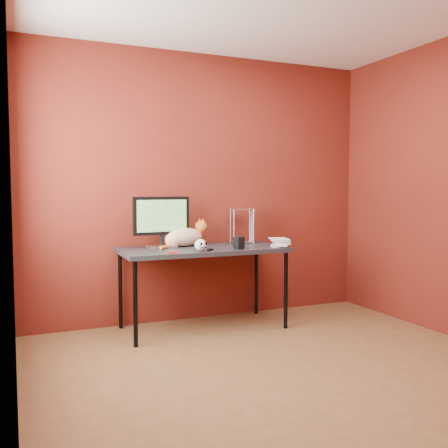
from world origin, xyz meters
name	(u,v)px	position (x,y,z in m)	size (l,w,h in m)	color
room	(297,165)	(0.00, 0.00, 1.45)	(3.52, 3.52, 2.61)	brown
desk	(203,253)	(-0.15, 1.37, 0.70)	(1.50, 0.70, 0.75)	black
monitor	(162,219)	(-0.50, 1.51, 1.01)	(0.54, 0.20, 0.47)	#B0B0B5
cat	(184,237)	(-0.27, 1.53, 0.84)	(0.52, 0.30, 0.26)	orange
skull_mug	(201,245)	(-0.26, 1.13, 0.80)	(0.11, 0.11, 0.10)	silver
speaker	(239,243)	(0.10, 1.13, 0.80)	(0.10, 0.10, 0.11)	black
book_stack	(272,200)	(0.48, 1.22, 1.18)	(0.25, 0.27, 0.86)	beige
wire_rack	(242,226)	(0.35, 1.59, 0.92)	(0.23, 0.20, 0.34)	#B0B0B5
pocket_knife	(173,252)	(-0.52, 1.08, 0.76)	(0.08, 0.02, 0.02)	#B1210D
black_gadget	(210,250)	(-0.19, 1.08, 0.76)	(0.05, 0.03, 0.02)	black
washer	(212,251)	(-0.18, 1.08, 0.75)	(0.05, 0.05, 0.00)	#B0B0B5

